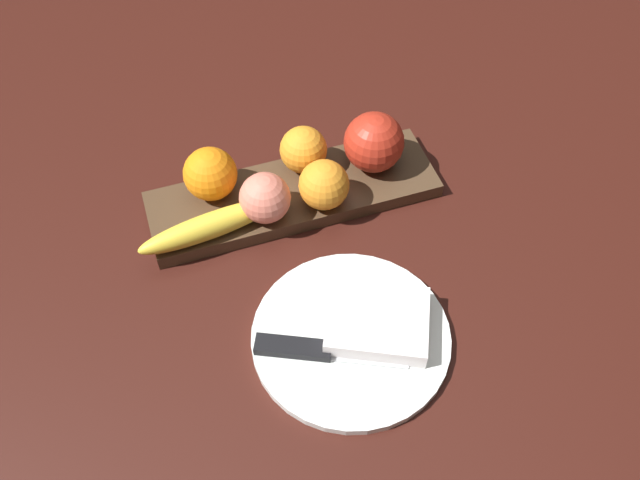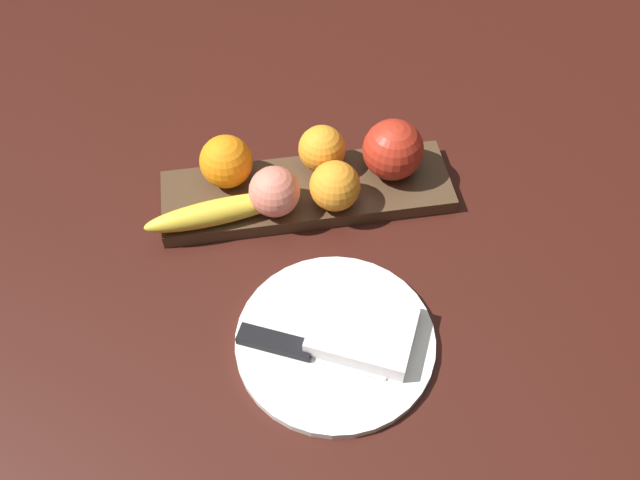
{
  "view_description": "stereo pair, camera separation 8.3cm",
  "coord_description": "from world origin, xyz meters",
  "px_view_note": "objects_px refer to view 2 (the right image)",
  "views": [
    {
      "loc": [
        -0.19,
        -0.62,
        0.72
      ],
      "look_at": [
        -0.03,
        -0.15,
        0.05
      ],
      "focal_mm": 37.68,
      "sensor_mm": 36.0,
      "label": 1
    },
    {
      "loc": [
        -0.11,
        -0.64,
        0.72
      ],
      "look_at": [
        -0.03,
        -0.15,
        0.05
      ],
      "focal_mm": 37.68,
      "sensor_mm": 36.0,
      "label": 2
    }
  ],
  "objects_px": {
    "banana": "(217,212)",
    "orange_near_apple": "(333,186)",
    "orange_near_banana": "(226,161)",
    "orange_center": "(322,149)",
    "knife": "(288,346)",
    "apple": "(393,150)",
    "dinner_plate": "(335,340)",
    "folded_napkin": "(360,329)",
    "fruit_tray": "(307,192)",
    "peach": "(274,192)"
  },
  "relations": [
    {
      "from": "banana",
      "to": "orange_near_apple",
      "type": "distance_m",
      "value": 0.16
    },
    {
      "from": "orange_near_apple",
      "to": "orange_near_banana",
      "type": "distance_m",
      "value": 0.15
    },
    {
      "from": "orange_center",
      "to": "knife",
      "type": "bearing_deg",
      "value": -107.02
    },
    {
      "from": "apple",
      "to": "orange_near_apple",
      "type": "distance_m",
      "value": 0.1
    },
    {
      "from": "orange_center",
      "to": "dinner_plate",
      "type": "distance_m",
      "value": 0.28
    },
    {
      "from": "banana",
      "to": "dinner_plate",
      "type": "distance_m",
      "value": 0.23
    },
    {
      "from": "orange_near_apple",
      "to": "folded_napkin",
      "type": "distance_m",
      "value": 0.2
    },
    {
      "from": "banana",
      "to": "orange_near_apple",
      "type": "height_order",
      "value": "orange_near_apple"
    },
    {
      "from": "orange_near_apple",
      "to": "orange_near_banana",
      "type": "height_order",
      "value": "orange_near_banana"
    },
    {
      "from": "orange_center",
      "to": "dinner_plate",
      "type": "relative_size",
      "value": 0.28
    },
    {
      "from": "fruit_tray",
      "to": "orange_near_banana",
      "type": "xyz_separation_m",
      "value": [
        -0.11,
        0.03,
        0.05
      ]
    },
    {
      "from": "fruit_tray",
      "to": "orange_near_banana",
      "type": "distance_m",
      "value": 0.12
    },
    {
      "from": "orange_center",
      "to": "dinner_plate",
      "type": "height_order",
      "value": "orange_center"
    },
    {
      "from": "fruit_tray",
      "to": "dinner_plate",
      "type": "xyz_separation_m",
      "value": [
        -0.0,
        -0.23,
        -0.01
      ]
    },
    {
      "from": "apple",
      "to": "peach",
      "type": "distance_m",
      "value": 0.17
    },
    {
      "from": "banana",
      "to": "dinner_plate",
      "type": "relative_size",
      "value": 0.8
    },
    {
      "from": "orange_near_banana",
      "to": "banana",
      "type": "bearing_deg",
      "value": -104.78
    },
    {
      "from": "knife",
      "to": "dinner_plate",
      "type": "bearing_deg",
      "value": 29.29
    },
    {
      "from": "dinner_plate",
      "to": "orange_near_banana",
      "type": "bearing_deg",
      "value": 111.73
    },
    {
      "from": "dinner_plate",
      "to": "orange_near_apple",
      "type": "bearing_deg",
      "value": 81.26
    },
    {
      "from": "apple",
      "to": "orange_near_apple",
      "type": "xyz_separation_m",
      "value": [
        -0.09,
        -0.05,
        -0.01
      ]
    },
    {
      "from": "orange_near_apple",
      "to": "knife",
      "type": "xyz_separation_m",
      "value": [
        -0.09,
        -0.2,
        -0.04
      ]
    },
    {
      "from": "orange_near_banana",
      "to": "knife",
      "type": "height_order",
      "value": "orange_near_banana"
    },
    {
      "from": "banana",
      "to": "orange_center",
      "type": "distance_m",
      "value": 0.17
    },
    {
      "from": "orange_near_apple",
      "to": "dinner_plate",
      "type": "distance_m",
      "value": 0.21
    },
    {
      "from": "folded_napkin",
      "to": "orange_near_banana",
      "type": "bearing_deg",
      "value": 117.09
    },
    {
      "from": "dinner_plate",
      "to": "apple",
      "type": "bearing_deg",
      "value": 63.76
    },
    {
      "from": "orange_near_banana",
      "to": "folded_napkin",
      "type": "bearing_deg",
      "value": -62.91
    },
    {
      "from": "apple",
      "to": "orange_center",
      "type": "bearing_deg",
      "value": 164.83
    },
    {
      "from": "orange_near_apple",
      "to": "peach",
      "type": "height_order",
      "value": "same"
    },
    {
      "from": "orange_near_apple",
      "to": "folded_napkin",
      "type": "bearing_deg",
      "value": -90.22
    },
    {
      "from": "dinner_plate",
      "to": "fruit_tray",
      "type": "bearing_deg",
      "value": 90.0
    },
    {
      "from": "folded_napkin",
      "to": "peach",
      "type": "bearing_deg",
      "value": 110.9
    },
    {
      "from": "orange_center",
      "to": "peach",
      "type": "distance_m",
      "value": 0.1
    },
    {
      "from": "fruit_tray",
      "to": "banana",
      "type": "bearing_deg",
      "value": -161.74
    },
    {
      "from": "fruit_tray",
      "to": "dinner_plate",
      "type": "relative_size",
      "value": 1.67
    },
    {
      "from": "apple",
      "to": "knife",
      "type": "height_order",
      "value": "apple"
    },
    {
      "from": "apple",
      "to": "folded_napkin",
      "type": "relative_size",
      "value": 0.7
    },
    {
      "from": "fruit_tray",
      "to": "orange_center",
      "type": "relative_size",
      "value": 6.06
    },
    {
      "from": "fruit_tray",
      "to": "knife",
      "type": "height_order",
      "value": "knife"
    },
    {
      "from": "apple",
      "to": "peach",
      "type": "bearing_deg",
      "value": -165.57
    },
    {
      "from": "banana",
      "to": "knife",
      "type": "relative_size",
      "value": 1.11
    },
    {
      "from": "knife",
      "to": "fruit_tray",
      "type": "bearing_deg",
      "value": 101.46
    },
    {
      "from": "orange_near_apple",
      "to": "peach",
      "type": "xyz_separation_m",
      "value": [
        -0.08,
        0.0,
        0.0
      ]
    },
    {
      "from": "fruit_tray",
      "to": "peach",
      "type": "relative_size",
      "value": 5.88
    },
    {
      "from": "orange_near_banana",
      "to": "folded_napkin",
      "type": "xyz_separation_m",
      "value": [
        0.14,
        -0.26,
        -0.03
      ]
    },
    {
      "from": "apple",
      "to": "banana",
      "type": "relative_size",
      "value": 0.44
    },
    {
      "from": "fruit_tray",
      "to": "knife",
      "type": "relative_size",
      "value": 2.32
    },
    {
      "from": "orange_near_banana",
      "to": "peach",
      "type": "xyz_separation_m",
      "value": [
        0.06,
        -0.06,
        -0.0
      ]
    },
    {
      "from": "peach",
      "to": "orange_near_apple",
      "type": "bearing_deg",
      "value": -1.82
    }
  ]
}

